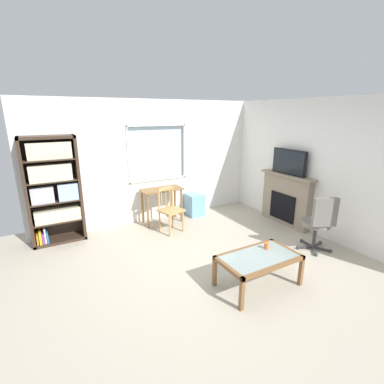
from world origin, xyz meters
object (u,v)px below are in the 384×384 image
bookshelf (53,187)px  sippy_cup (267,246)px  desk_under_window (162,195)px  fireplace (286,199)px  office_chair (319,221)px  wooden_chair (170,209)px  tv (289,162)px  plastic_drawer_unit (195,205)px  coffee_table (259,260)px

bookshelf → sippy_cup: 3.77m
desk_under_window → fireplace: bearing=-30.9°
office_chair → sippy_cup: (-1.33, -0.15, -0.06)m
bookshelf → wooden_chair: size_ratio=2.15×
wooden_chair → sippy_cup: wooden_chair is taller
tv → sippy_cup: 2.39m
desk_under_window → wooden_chair: (-0.05, -0.51, -0.15)m
bookshelf → desk_under_window: 2.09m
plastic_drawer_unit → coffee_table: (-0.64, -2.83, 0.13)m
bookshelf → office_chair: 4.66m
fireplace → tv: tv is taller
desk_under_window → sippy_cup: size_ratio=9.73×
bookshelf → fireplace: (4.30, -1.46, -0.49)m
tv → sippy_cup: bearing=-143.9°
bookshelf → sippy_cup: bookshelf is taller
plastic_drawer_unit → fireplace: size_ratio=0.39×
bookshelf → desk_under_window: bookshelf is taller
office_chair → sippy_cup: bearing=-173.7°
coffee_table → sippy_cup: sippy_cup is taller
tv → sippy_cup: tv is taller
wooden_chair → coffee_table: 2.28m
tv → coffee_table: bearing=-145.1°
tv → office_chair: (-0.47, -1.17, -0.79)m
sippy_cup → wooden_chair: bearing=103.0°
desk_under_window → fireplace: 2.64m
wooden_chair → tv: (2.30, -0.84, 0.88)m
bookshelf → tv: size_ratio=2.35×
office_chair → sippy_cup: size_ratio=11.11×
coffee_table → desk_under_window: bearing=94.2°
plastic_drawer_unit → fireplace: (1.43, -1.41, 0.29)m
desk_under_window → coffee_table: desk_under_window is taller
bookshelf → fireplace: 4.57m
bookshelf → desk_under_window: size_ratio=2.21×
plastic_drawer_unit → sippy_cup: 2.76m
fireplace → tv: 0.80m
desk_under_window → plastic_drawer_unit: 0.91m
wooden_chair → fireplace: size_ratio=0.70×
bookshelf → wooden_chair: bookshelf is taller
fireplace → sippy_cup: (-1.82, -1.32, -0.05)m
coffee_table → plastic_drawer_unit: bearing=77.4°
bookshelf → coffee_table: bookshelf is taller
bookshelf → desk_under_window: (2.04, -0.11, -0.43)m
fireplace → office_chair: bearing=-112.8°
plastic_drawer_unit → sippy_cup: bearing=-98.3°
fireplace → office_chair: 1.27m
tv → coffee_table: tv is taller
wooden_chair → office_chair: 2.72m
plastic_drawer_unit → coffee_table: bearing=-102.6°
coffee_table → tv: bearing=34.9°
fireplace → coffee_table: bearing=-145.3°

